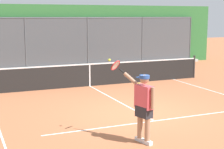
# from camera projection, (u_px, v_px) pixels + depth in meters

# --- Properties ---
(ground_plane) EXTENTS (60.00, 60.00, 0.00)m
(ground_plane) POSITION_uv_depth(u_px,v_px,m) (140.00, 113.00, 10.78)
(ground_plane) COLOR #A8603D
(court_line_markings) EXTENTS (8.29, 9.98, 0.01)m
(court_line_markings) POSITION_uv_depth(u_px,v_px,m) (160.00, 124.00, 9.73)
(court_line_markings) COLOR white
(court_line_markings) RESTS_ON ground
(fence_backdrop) EXTENTS (20.48, 1.37, 3.54)m
(fence_backdrop) POSITION_uv_depth(u_px,v_px,m) (55.00, 37.00, 20.04)
(fence_backdrop) COLOR #474C51
(fence_backdrop) RESTS_ON ground
(tennis_net) EXTENTS (10.65, 0.09, 1.07)m
(tennis_net) POSITION_uv_depth(u_px,v_px,m) (90.00, 75.00, 14.89)
(tennis_net) COLOR #2D2D2D
(tennis_net) RESTS_ON ground
(tennis_player) EXTENTS (0.72, 1.26, 1.90)m
(tennis_player) POSITION_uv_depth(u_px,v_px,m) (143.00, 104.00, 8.15)
(tennis_player) COLOR silver
(tennis_player) RESTS_ON ground
(tennis_ball_by_sideline) EXTENTS (0.07, 0.07, 0.07)m
(tennis_ball_by_sideline) POSITION_uv_depth(u_px,v_px,m) (139.00, 83.00, 15.39)
(tennis_ball_by_sideline) COLOR #C1D138
(tennis_ball_by_sideline) RESTS_ON ground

